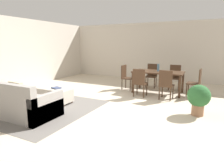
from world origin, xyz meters
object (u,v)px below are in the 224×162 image
potted_plant (199,97)px  dining_chair_near_right (166,83)px  couch (13,103)px  dining_chair_near_left (140,81)px  dining_table (158,74)px  dining_chair_head_west (126,76)px  ottoman_table (55,95)px  dining_chair_far_left (152,74)px  dining_chair_head_east (196,81)px  book_on_ottoman (56,88)px  dining_chair_far_right (175,76)px  vase_centerpiece (158,68)px

potted_plant → dining_chair_near_right: bearing=134.2°
couch → dining_chair_near_left: (2.24, 2.90, 0.23)m
dining_table → dining_chair_head_west: bearing=-179.0°
potted_plant → dining_chair_head_west: bearing=146.0°
ottoman_table → dining_chair_far_left: 3.93m
dining_chair_near_right → dining_chair_head_east: size_ratio=1.00×
ottoman_table → dining_chair_near_left: size_ratio=1.13×
book_on_ottoman → dining_chair_head_east: bearing=35.0°
dining_chair_near_right → dining_chair_far_right: bearing=89.9°
dining_chair_far_right → vase_centerpiece: (-0.46, -0.79, 0.37)m
ottoman_table → book_on_ottoman: bearing=57.5°
vase_centerpiece → dining_chair_head_east: bearing=-1.0°
couch → dining_chair_head_east: size_ratio=2.45×
dining_table → dining_chair_head_west: 1.21m
couch → dining_chair_head_east: (3.87, 3.75, 0.23)m
dining_table → vase_centerpiece: (-0.02, 0.05, 0.22)m
dining_chair_far_left → ottoman_table: bearing=-119.8°
dining_chair_far_right → vase_centerpiece: bearing=-120.4°
vase_centerpiece → potted_plant: bearing=-52.1°
couch → book_on_ottoman: couch is taller
dining_chair_far_left → vase_centerpiece: vase_centerpiece is taller
dining_chair_near_right → dining_chair_head_west: bearing=155.0°
dining_table → dining_chair_head_east: bearing=1.1°
dining_chair_near_left → potted_plant: size_ratio=1.22×
dining_chair_head_east → potted_plant: (0.16, -1.81, -0.08)m
dining_chair_head_east → vase_centerpiece: vase_centerpiece is taller
dining_chair_far_right → vase_centerpiece: size_ratio=3.62×
ottoman_table → dining_chair_far_right: dining_chair_far_right is taller
dining_table → dining_chair_far_left: dining_chair_far_left is taller
dining_chair_far_left → book_on_ottoman: bearing=-119.8°
book_on_ottoman → dining_chair_far_right: bearing=49.9°
potted_plant → dining_chair_near_left: bearing=152.1°
couch → potted_plant: size_ratio=3.00×
dining_chair_near_right → dining_chair_far_right: same height
book_on_ottoman → potted_plant: size_ratio=0.35×
couch → dining_chair_near_right: 4.25m
vase_centerpiece → potted_plant: size_ratio=0.34×
dining_chair_far_left → dining_chair_head_east: same height
dining_chair_head_east → dining_chair_near_left: bearing=-152.4°
dining_chair_head_west → dining_chair_far_left: bearing=49.3°
dining_chair_head_west → dining_chair_far_right: bearing=27.4°
ottoman_table → dining_chair_far_left: dining_chair_far_left is taller
dining_chair_far_right → book_on_ottoman: dining_chair_far_right is taller
dining_table → vase_centerpiece: 0.22m
couch → dining_table: bearing=54.8°
dining_chair_near_left → book_on_ottoman: size_ratio=3.54×
dining_chair_near_left → dining_chair_head_east: 1.85m
ottoman_table → dining_chair_near_left: dining_chair_near_left is taller
dining_chair_near_right → potted_plant: size_ratio=1.22×
dining_chair_head_west → vase_centerpiece: vase_centerpiece is taller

